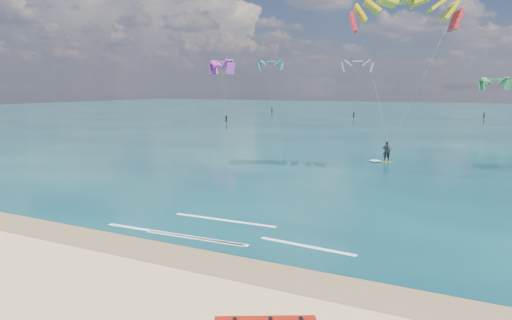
{
  "coord_description": "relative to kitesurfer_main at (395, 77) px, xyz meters",
  "views": [
    {
      "loc": [
        10.47,
        -11.71,
        6.91
      ],
      "look_at": [
        0.64,
        8.0,
        3.37
      ],
      "focal_mm": 32.0,
      "sensor_mm": 36.0,
      "label": 1
    }
  ],
  "objects": [
    {
      "name": "ground",
      "position": [
        -3.73,
        12.45,
        -7.75
      ],
      "size": [
        320.0,
        320.0,
        0.0
      ],
      "primitive_type": "plane",
      "color": "tan",
      "rests_on": "ground"
    },
    {
      "name": "distant_kites",
      "position": [
        -11.92,
        52.14,
        -1.91
      ],
      "size": [
        85.51,
        38.29,
        13.27
      ],
      "color": "#939098",
      "rests_on": "ground"
    },
    {
      "name": "kitesurfer_main",
      "position": [
        0.0,
        0.0,
        0.0
      ],
      "size": [
        8.99,
        9.2,
        14.87
      ],
      "rotation": [
        0.0,
        0.0,
        0.37
      ],
      "color": "#A6DA19",
      "rests_on": "sea"
    },
    {
      "name": "wet_sand_strip",
      "position": [
        -3.73,
        -24.55,
        -7.74
      ],
      "size": [
        320.0,
        2.4,
        0.01
      ],
      "primitive_type": "cube",
      "color": "brown",
      "rests_on": "ground"
    },
    {
      "name": "sea",
      "position": [
        -3.73,
        76.45,
        -7.73
      ],
      "size": [
        320.0,
        200.0,
        0.04
      ],
      "primitive_type": "cube",
      "color": "#092533",
      "rests_on": "ground"
    },
    {
      "name": "shoreline_foam",
      "position": [
        -4.26,
        -21.5,
        -7.7
      ],
      "size": [
        12.31,
        3.58,
        0.01
      ],
      "color": "white",
      "rests_on": "ground"
    }
  ]
}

